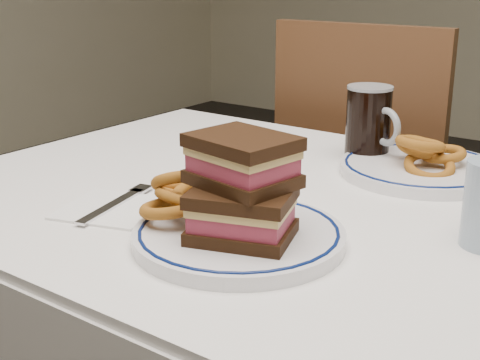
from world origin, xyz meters
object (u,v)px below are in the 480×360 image
Objects in this scene: reuben_sandwich at (242,187)px; beer_mug at (369,123)px; chair_far at (371,188)px; main_plate at (239,235)px; far_plate at (421,168)px.

beer_mug is (-0.05, 0.48, -0.01)m from reuben_sandwich.
reuben_sandwich is at bearing -75.16° from chair_far.
reuben_sandwich is at bearing -83.70° from beer_mug.
main_plate is at bearing -75.81° from chair_far.
chair_far is at bearing 123.05° from far_plate.
reuben_sandwich is at bearing -98.22° from far_plate.
far_plate is at bearing -12.77° from beer_mug.
far_plate is at bearing 79.76° from main_plate.
chair_far is 3.38× the size of far_plate.
beer_mug is 0.50× the size of far_plate.
reuben_sandwich is (0.25, -0.93, 0.31)m from chair_far.
beer_mug is at bearing -66.81° from chair_far.
main_plate is 1.00× the size of far_plate.
reuben_sandwich is 0.46m from far_plate.
chair_far is at bearing 104.19° from main_plate.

